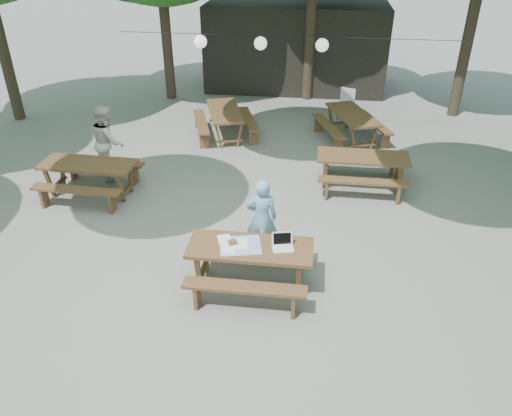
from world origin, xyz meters
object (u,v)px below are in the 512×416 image
object	(u,v)px
second_person	(108,142)
main_picnic_table	(250,265)
picnic_table_nw	(90,178)
woman	(262,218)
plastic_chair	(345,111)

from	to	relation	value
second_person	main_picnic_table	bearing A→B (deg)	-159.69
picnic_table_nw	second_person	bearing A→B (deg)	85.17
main_picnic_table	woman	world-z (taller)	woman
woman	plastic_chair	bearing A→B (deg)	-110.48
picnic_table_nw	woman	world-z (taller)	woman
woman	picnic_table_nw	bearing A→B (deg)	-31.28
second_person	picnic_table_nw	bearing A→B (deg)	147.03
second_person	plastic_chair	world-z (taller)	second_person
main_picnic_table	picnic_table_nw	distance (m)	4.66
woman	second_person	distance (m)	4.66
woman	main_picnic_table	bearing A→B (deg)	77.52
picnic_table_nw	woman	distance (m)	4.32
second_person	woman	bearing A→B (deg)	-151.10
picnic_table_nw	woman	bearing A→B (deg)	-22.01
main_picnic_table	picnic_table_nw	bearing A→B (deg)	145.96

